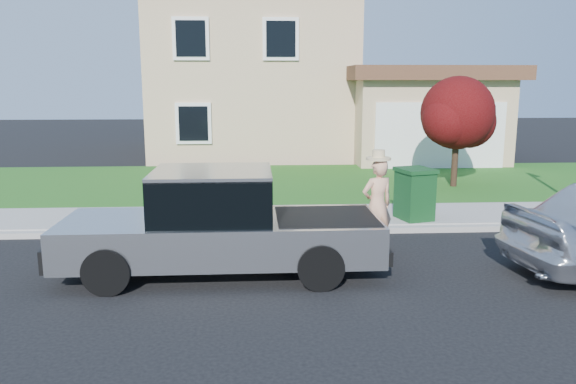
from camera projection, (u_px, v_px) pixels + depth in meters
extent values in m
plane|color=black|center=(253.00, 284.00, 8.71)|extent=(80.00, 80.00, 0.00)
cube|color=gray|center=(302.00, 231.00, 11.60)|extent=(40.00, 0.20, 0.12)
cube|color=gray|center=(298.00, 218.00, 12.67)|extent=(40.00, 2.00, 0.15)
cube|color=#1A5016|center=(287.00, 183.00, 17.08)|extent=(40.00, 7.00, 0.10)
cube|color=tan|center=(254.00, 79.00, 24.75)|extent=(8.00, 9.00, 6.40)
cube|color=tan|center=(416.00, 120.00, 22.49)|extent=(5.50, 6.00, 3.20)
cube|color=white|center=(440.00, 135.00, 19.59)|extent=(4.60, 0.12, 2.30)
cube|color=#4C2D1E|center=(418.00, 74.00, 22.14)|extent=(6.20, 6.80, 0.50)
cube|color=white|center=(191.00, 39.00, 19.90)|extent=(1.30, 0.10, 1.50)
cube|color=white|center=(281.00, 39.00, 20.08)|extent=(1.30, 0.10, 1.50)
cube|color=black|center=(194.00, 123.00, 20.47)|extent=(1.30, 0.10, 1.50)
cylinder|color=black|center=(107.00, 271.00, 8.24)|extent=(0.71, 0.27, 0.71)
cylinder|color=black|center=(131.00, 240.00, 9.84)|extent=(0.71, 0.27, 0.71)
cylinder|color=black|center=(320.00, 267.00, 8.43)|extent=(0.71, 0.27, 0.71)
cylinder|color=black|center=(310.00, 237.00, 10.03)|extent=(0.71, 0.27, 0.71)
cube|color=#A8ABAF|center=(222.00, 237.00, 9.09)|extent=(5.07, 1.80, 0.64)
cube|color=black|center=(213.00, 196.00, 8.95)|extent=(1.87, 1.66, 0.76)
cube|color=#A8ABAF|center=(212.00, 172.00, 8.88)|extent=(1.87, 1.66, 0.07)
cube|color=black|center=(326.00, 218.00, 9.13)|extent=(1.61, 1.52, 0.05)
cube|color=black|center=(61.00, 247.00, 8.96)|extent=(0.11, 1.69, 0.36)
cube|color=black|center=(378.00, 244.00, 9.28)|extent=(0.11, 1.69, 0.22)
cube|color=black|center=(176.00, 191.00, 9.87)|extent=(0.11, 0.20, 0.16)
imported|color=#E1A17B|center=(377.00, 205.00, 10.36)|extent=(0.72, 0.59, 1.71)
cylinder|color=#D9C08B|center=(379.00, 158.00, 10.19)|extent=(0.46, 0.46, 0.05)
cylinder|color=#D9C08B|center=(379.00, 154.00, 10.18)|extent=(0.23, 0.23, 0.16)
cylinder|color=black|center=(455.00, 162.00, 16.23)|extent=(0.18, 0.18, 1.45)
sphere|color=#470F0F|center=(458.00, 113.00, 15.96)|extent=(2.08, 2.08, 2.08)
sphere|color=#470F0F|center=(469.00, 122.00, 16.30)|extent=(1.54, 1.54, 1.54)
sphere|color=#470F0F|center=(448.00, 120.00, 15.71)|extent=(1.45, 1.45, 1.45)
cube|color=#103D19|center=(414.00, 196.00, 12.14)|extent=(0.79, 0.86, 1.03)
cube|color=#103D19|center=(416.00, 170.00, 12.03)|extent=(0.87, 0.94, 0.08)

